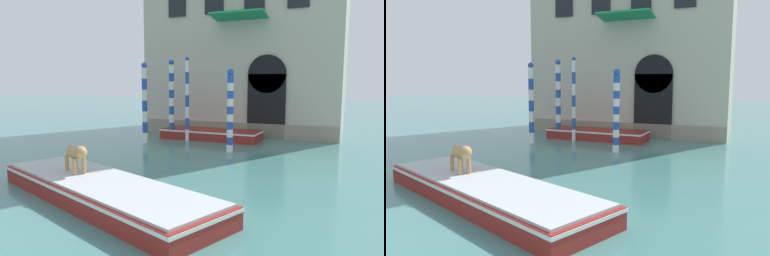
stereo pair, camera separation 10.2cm
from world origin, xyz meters
TOP-DOWN VIEW (x-y plane):
  - boat_foreground at (-0.26, 6.64)m, footprint 7.76×4.66m
  - dog_on_deck at (-1.42, 7.01)m, footprint 1.13×0.77m
  - boat_moored_near_palazzo at (-1.36, 17.39)m, footprint 5.29×1.91m
  - mooring_pole_0 at (-3.90, 14.92)m, footprint 0.27×0.27m
  - mooring_pole_1 at (-3.35, 16.77)m, footprint 0.28×0.28m
  - mooring_pole_2 at (-2.32, 16.50)m, footprint 0.20×0.20m
  - mooring_pole_3 at (0.69, 14.34)m, footprint 0.29×0.29m

SIDE VIEW (x-z plane):
  - boat_moored_near_palazzo at x=-1.36m, z-range 0.01..0.54m
  - boat_foreground at x=-0.26m, z-range 0.02..0.58m
  - dog_on_deck at x=-1.42m, z-range 0.69..1.52m
  - mooring_pole_3 at x=0.69m, z-range 0.02..3.63m
  - mooring_pole_0 at x=-3.90m, z-range 0.02..4.00m
  - mooring_pole_1 at x=-3.35m, z-range 0.02..4.22m
  - mooring_pole_2 at x=-2.32m, z-range 0.02..4.32m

